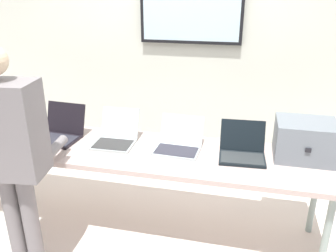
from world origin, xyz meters
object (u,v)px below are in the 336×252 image
at_px(workbench, 142,155).
at_px(laptop_station_3, 179,142).
at_px(laptop_station_1, 60,131).
at_px(person, 9,146).
at_px(laptop_station_0, 9,127).
at_px(equipment_box, 305,140).
at_px(laptop_station_2, 116,136).
at_px(coffee_mug, 41,149).
at_px(laptop_station_4, 242,149).

xyz_separation_m(workbench, laptop_station_3, (0.28, 0.08, 0.10)).
height_order(laptop_station_1, person, person).
relative_size(laptop_station_0, laptop_station_3, 0.98).
distance_m(equipment_box, person, 2.04).
bearing_deg(laptop_station_2, laptop_station_1, -177.80).
xyz_separation_m(equipment_box, person, (-1.89, -0.77, 0.10)).
height_order(equipment_box, coffee_mug, equipment_box).
bearing_deg(equipment_box, person, -157.91).
relative_size(laptop_station_3, person, 0.22).
height_order(workbench, coffee_mug, coffee_mug).
distance_m(workbench, coffee_mug, 0.76).
relative_size(equipment_box, person, 0.26).
relative_size(laptop_station_0, laptop_station_1, 0.92).
bearing_deg(laptop_station_3, laptop_station_0, -179.68).
bearing_deg(person, workbench, 42.30).
relative_size(workbench, laptop_station_4, 8.33).
xyz_separation_m(laptop_station_2, coffee_mug, (-0.47, -0.33, -0.02)).
xyz_separation_m(workbench, person, (-0.68, -0.62, 0.29)).
xyz_separation_m(laptop_station_0, person, (0.54, -0.69, 0.19)).
height_order(laptop_station_3, laptop_station_4, laptop_station_4).
relative_size(laptop_station_0, coffee_mug, 4.06).
height_order(laptop_station_1, coffee_mug, laptop_station_1).
relative_size(workbench, laptop_station_2, 8.14).
xyz_separation_m(laptop_station_3, person, (-0.96, -0.70, 0.19)).
height_order(equipment_box, laptop_station_1, equipment_box).
height_order(workbench, laptop_station_4, laptop_station_4).
xyz_separation_m(laptop_station_2, laptop_station_3, (0.52, -0.00, -0.00)).
relative_size(laptop_station_0, laptop_station_4, 1.00).
bearing_deg(laptop_station_1, coffee_mug, -86.54).
bearing_deg(laptop_station_4, person, -154.83).
bearing_deg(laptop_station_0, laptop_station_1, -0.79).
bearing_deg(laptop_station_1, laptop_station_2, 2.20).
bearing_deg(laptop_station_0, laptop_station_3, 0.32).
distance_m(equipment_box, laptop_station_0, 2.43).
relative_size(workbench, person, 1.83).
relative_size(laptop_station_2, laptop_station_4, 1.02).
height_order(laptop_station_3, coffee_mug, laptop_station_3).
height_order(equipment_box, laptop_station_2, equipment_box).
bearing_deg(person, laptop_station_4, 25.17).
distance_m(laptop_station_1, laptop_station_2, 0.49).
height_order(laptop_station_4, coffee_mug, laptop_station_4).
relative_size(laptop_station_1, laptop_station_3, 1.06).
distance_m(laptop_station_1, coffee_mug, 0.31).
distance_m(equipment_box, laptop_station_1, 1.94).
xyz_separation_m(workbench, equipment_box, (1.21, 0.15, 0.19)).
distance_m(person, coffee_mug, 0.42).
distance_m(workbench, laptop_station_3, 0.31).
height_order(laptop_station_2, coffee_mug, laptop_station_2).
relative_size(equipment_box, laptop_station_0, 1.20).
distance_m(equipment_box, coffee_mug, 1.96).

